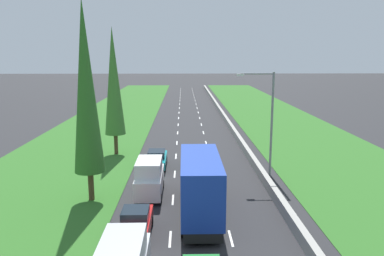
{
  "coord_description": "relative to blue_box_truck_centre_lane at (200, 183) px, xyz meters",
  "views": [
    {
      "loc": [
        -0.96,
        0.79,
        10.46
      ],
      "look_at": [
        0.2,
        51.01,
        0.65
      ],
      "focal_mm": 35.5,
      "sensor_mm": 36.0,
      "label": 1
    }
  ],
  "objects": [
    {
      "name": "street_light_mast",
      "position": [
        6.17,
        8.26,
        3.05
      ],
      "size": [
        3.2,
        0.28,
        9.0
      ],
      "color": "gray",
      "rests_on": "ground"
    },
    {
      "name": "blue_box_truck_centre_lane",
      "position": [
        0.0,
        0.0,
        0.0
      ],
      "size": [
        2.46,
        9.4,
        4.18
      ],
      "color": "black",
      "rests_on": "ground"
    },
    {
      "name": "red_hatchback_left_lane",
      "position": [
        -3.84,
        -2.79,
        -1.35
      ],
      "size": [
        1.74,
        3.9,
        1.72
      ],
      "color": "red",
      "rests_on": "ground"
    },
    {
      "name": "grass_verge_left",
      "position": [
        -12.74,
        35.69,
        -2.16
      ],
      "size": [
        14.0,
        140.0,
        0.04
      ],
      "primitive_type": "cube",
      "color": "#2D6623",
      "rests_on": "ground"
    },
    {
      "name": "poplar_tree_third",
      "position": [
        -8.2,
        15.73,
        5.49
      ],
      "size": [
        2.13,
        2.13,
        13.24
      ],
      "color": "#4C3823",
      "rests_on": "ground"
    },
    {
      "name": "teal_sedan_left_lane",
      "position": [
        -3.57,
        10.86,
        -1.37
      ],
      "size": [
        1.82,
        4.5,
        1.64
      ],
      "color": "teal",
      "rests_on": "ground"
    },
    {
      "name": "ground_plane",
      "position": [
        -0.09,
        35.69,
        -2.18
      ],
      "size": [
        300.0,
        300.0,
        0.0
      ],
      "primitive_type": "plane",
      "color": "#28282B",
      "rests_on": "ground"
    },
    {
      "name": "lane_markings",
      "position": [
        -0.09,
        35.69,
        -2.18
      ],
      "size": [
        3.64,
        116.0,
        0.01
      ],
      "color": "white",
      "rests_on": "ground"
    },
    {
      "name": "white_van_left_lane",
      "position": [
        -3.6,
        3.62,
        -0.78
      ],
      "size": [
        1.96,
        4.9,
        2.82
      ],
      "color": "white",
      "rests_on": "ground"
    },
    {
      "name": "poplar_tree_second",
      "position": [
        -7.76,
        2.78,
        6.0
      ],
      "size": [
        2.16,
        2.16,
        14.26
      ],
      "color": "#4C3823",
      "rests_on": "ground"
    },
    {
      "name": "grass_verge_right",
      "position": [
        14.26,
        35.69,
        -2.16
      ],
      "size": [
        14.0,
        140.0,
        0.04
      ],
      "primitive_type": "cube",
      "color": "#2D6623",
      "rests_on": "ground"
    },
    {
      "name": "median_barrier",
      "position": [
        5.61,
        35.69,
        -1.76
      ],
      "size": [
        0.44,
        120.0,
        0.85
      ],
      "primitive_type": "cube",
      "color": "#9E9B93",
      "rests_on": "ground"
    },
    {
      "name": "teal_sedan_centre_lane",
      "position": [
        0.07,
        10.13,
        -1.37
      ],
      "size": [
        1.82,
        4.5,
        1.64
      ],
      "color": "teal",
      "rests_on": "ground"
    }
  ]
}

